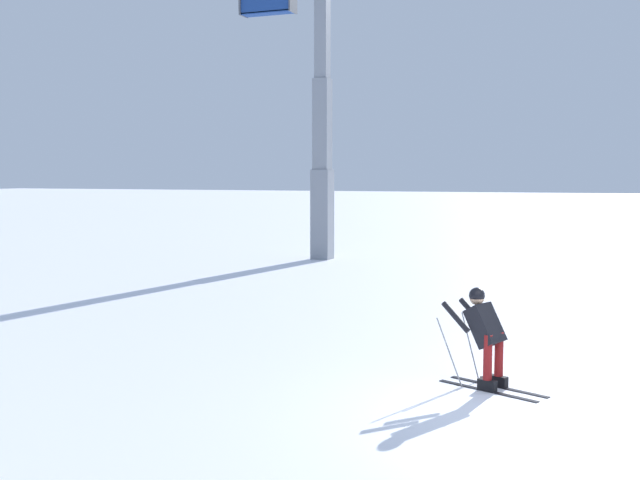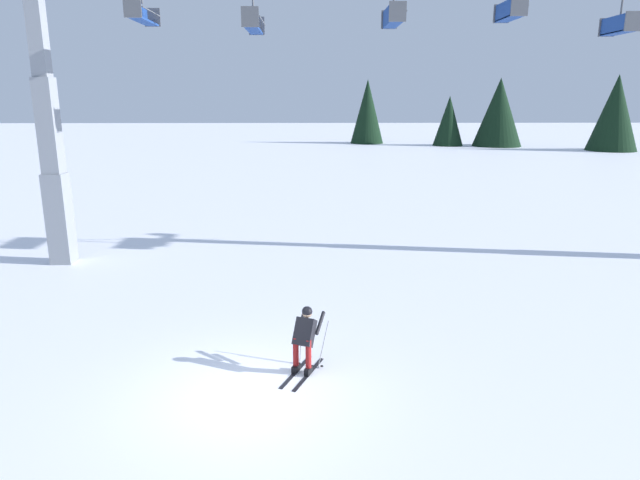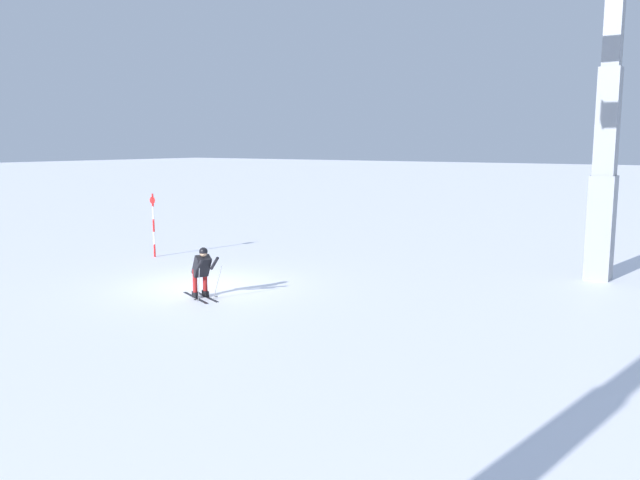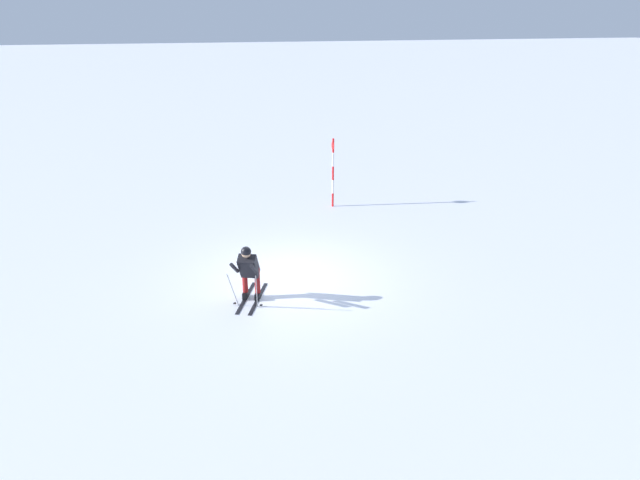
{
  "view_description": "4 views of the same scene",
  "coord_description": "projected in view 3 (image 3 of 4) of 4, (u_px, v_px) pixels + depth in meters",
  "views": [
    {
      "loc": [
        -10.27,
        -0.91,
        3.18
      ],
      "look_at": [
        0.41,
        3.38,
        2.21
      ],
      "focal_mm": 43.56,
      "sensor_mm": 36.0,
      "label": 1
    },
    {
      "loc": [
        1.35,
        -10.52,
        6.02
      ],
      "look_at": [
        1.62,
        3.61,
        2.41
      ],
      "focal_mm": 31.3,
      "sensor_mm": 36.0,
      "label": 2
    },
    {
      "loc": [
        14.15,
        13.86,
        4.37
      ],
      "look_at": [
        0.37,
        4.52,
        1.87
      ],
      "focal_mm": 36.12,
      "sensor_mm": 36.0,
      "label": 3
    },
    {
      "loc": [
        2.6,
        12.91,
        6.44
      ],
      "look_at": [
        0.42,
        4.61,
        2.93
      ],
      "focal_mm": 31.08,
      "sensor_mm": 36.0,
      "label": 4
    }
  ],
  "objects": [
    {
      "name": "ground_plane",
      "position": [
        206.0,
        286.0,
        19.93
      ],
      "size": [
        260.0,
        260.0,
        0.0
      ],
      "primitive_type": "plane",
      "color": "white"
    },
    {
      "name": "skier_carving_main",
      "position": [
        202.0,
        269.0,
        18.2
      ],
      "size": [
        1.13,
        1.71,
        1.62
      ],
      "color": "black",
      "rests_on": "ground_plane"
    },
    {
      "name": "lift_tower_near",
      "position": [
        606.0,
        142.0,
        20.3
      ],
      "size": [
        0.77,
        2.33,
        10.64
      ],
      "color": "gray",
      "rests_on": "ground_plane"
    },
    {
      "name": "trail_marker_pole",
      "position": [
        154.0,
        223.0,
        24.85
      ],
      "size": [
        0.07,
        0.28,
        2.46
      ],
      "color": "red",
      "rests_on": "ground_plane"
    }
  ]
}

